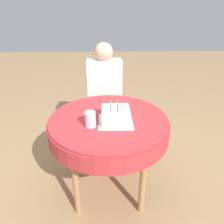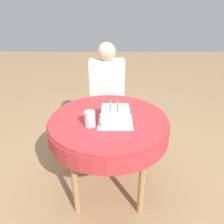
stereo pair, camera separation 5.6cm
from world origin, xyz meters
name	(u,v)px [view 2 (the right image)]	position (x,y,z in m)	size (l,w,h in m)	color
ground_plane	(109,187)	(0.00, 0.00, 0.00)	(12.00, 12.00, 0.00)	#A37F56
dining_table	(109,128)	(0.00, 0.00, 0.64)	(0.94, 0.94, 0.73)	#BC3338
chair	(107,101)	(-0.04, 0.80, 0.51)	(0.46, 0.46, 0.98)	brown
person	(107,89)	(-0.03, 0.70, 0.70)	(0.37, 0.30, 1.18)	#DBB293
napkin	(115,122)	(0.05, -0.06, 0.73)	(0.26, 0.26, 0.00)	white
birthday_cake	(115,115)	(0.05, -0.06, 0.79)	(0.21, 0.21, 0.16)	white
drinking_glass	(90,119)	(-0.13, -0.12, 0.79)	(0.08, 0.08, 0.11)	silver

